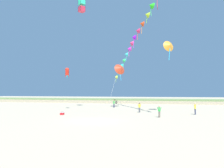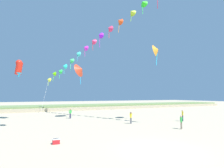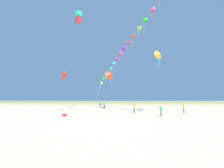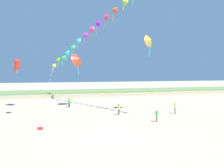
% 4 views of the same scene
% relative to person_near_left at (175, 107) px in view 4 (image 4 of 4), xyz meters
% --- Properties ---
extents(ground_plane, '(240.00, 240.00, 0.00)m').
position_rel_person_near_left_xyz_m(ground_plane, '(-12.98, -9.89, -1.01)').
color(ground_plane, tan).
extents(dune_ridge, '(120.00, 12.65, 1.24)m').
position_rel_person_near_left_xyz_m(dune_ridge, '(-12.98, 32.22, -0.40)').
color(dune_ridge, tan).
rests_on(dune_ridge, ground).
extents(person_near_left, '(0.39, 0.57, 1.76)m').
position_rel_person_near_left_xyz_m(person_near_left, '(0.00, 0.00, 0.00)').
color(person_near_left, '#282D4C').
rests_on(person_near_left, ground).
extents(person_near_right, '(0.57, 0.28, 1.66)m').
position_rel_person_near_left_xyz_m(person_near_right, '(-8.62, 1.30, -0.06)').
color(person_near_right, '#474C56').
rests_on(person_near_right, ground).
extents(person_mid_center, '(0.56, 0.23, 1.62)m').
position_rel_person_near_left_xyz_m(person_mid_center, '(-5.32, -4.74, -0.08)').
color(person_mid_center, '#726656').
rests_on(person_mid_center, ground).
extents(person_far_left, '(0.61, 0.24, 1.73)m').
position_rel_person_near_left_xyz_m(person_far_left, '(-15.22, 10.75, -0.01)').
color(person_far_left, '#282D4C').
rests_on(person_far_left, ground).
extents(kite_banner_string, '(18.97, 36.65, 24.12)m').
position_rel_person_near_left_xyz_m(kite_banner_string, '(-9.32, 6.75, 14.68)').
color(kite_banner_string, '#CEDE39').
extents(large_kite_low_lead, '(2.19, 1.96, 3.47)m').
position_rel_person_near_left_xyz_m(large_kite_low_lead, '(-3.61, 1.56, 10.22)').
color(large_kite_low_lead, orange).
extents(large_kite_mid_trail, '(2.97, 2.93, 3.94)m').
position_rel_person_near_left_xyz_m(large_kite_mid_trail, '(-13.67, 10.27, 7.64)').
color(large_kite_mid_trail, red).
extents(large_kite_outer_drift, '(1.17, 1.29, 2.14)m').
position_rel_person_near_left_xyz_m(large_kite_outer_drift, '(-23.00, 3.29, 6.28)').
color(large_kite_outer_drift, red).
extents(beach_cooler, '(0.58, 0.41, 0.46)m').
position_rel_person_near_left_xyz_m(beach_cooler, '(-19.64, -5.05, -0.80)').
color(beach_cooler, red).
rests_on(beach_cooler, ground).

